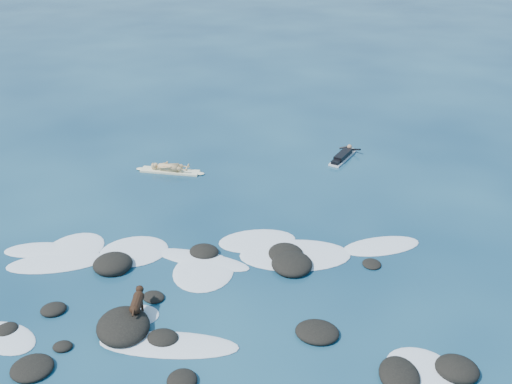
# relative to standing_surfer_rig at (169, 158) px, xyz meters

# --- Properties ---
(ground) EXTENTS (160.00, 160.00, 0.00)m
(ground) POSITION_rel_standing_surfer_rig_xyz_m (3.25, -7.16, -0.67)
(ground) COLOR #0A2642
(ground) RESTS_ON ground
(reef_rocks) EXTENTS (14.21, 7.55, 0.56)m
(reef_rocks) POSITION_rel_standing_surfer_rig_xyz_m (2.84, -8.99, -0.57)
(reef_rocks) COLOR black
(reef_rocks) RESTS_ON ground
(breaking_foam) EXTENTS (13.97, 7.52, 0.12)m
(breaking_foam) POSITION_rel_standing_surfer_rig_xyz_m (2.59, -6.92, -0.66)
(breaking_foam) COLOR white
(breaking_foam) RESTS_ON ground
(standing_surfer_rig) EXTENTS (3.01, 0.68, 1.71)m
(standing_surfer_rig) POSITION_rel_standing_surfer_rig_xyz_m (0.00, 0.00, 0.00)
(standing_surfer_rig) COLOR #FFFBCB
(standing_surfer_rig) RESTS_ON ground
(paddling_surfer_rig) EXTENTS (1.46, 2.28, 0.41)m
(paddling_surfer_rig) POSITION_rel_standing_surfer_rig_xyz_m (7.30, 2.25, -0.54)
(paddling_surfer_rig) COLOR silver
(paddling_surfer_rig) RESTS_ON ground
(dog) EXTENTS (0.38, 1.22, 0.77)m
(dog) POSITION_rel_standing_surfer_rig_xyz_m (1.43, -9.26, -0.16)
(dog) COLOR black
(dog) RESTS_ON ground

